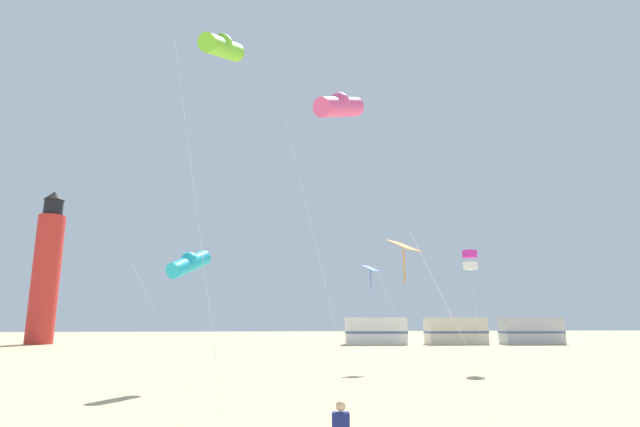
# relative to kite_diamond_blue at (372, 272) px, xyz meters

# --- Properties ---
(kite_diamond_blue) EXTENTS (3.19, 3.19, 5.81)m
(kite_diamond_blue) POSITION_rel_kite_diamond_blue_xyz_m (0.00, 0.00, 0.00)
(kite_diamond_blue) COLOR silver
(kite_diamond_blue) RESTS_ON ground
(kite_tube_cyan) EXTENTS (3.18, 3.57, 5.85)m
(kite_tube_cyan) POSITION_rel_kite_diamond_blue_xyz_m (-9.48, -6.33, -0.26)
(kite_tube_cyan) COLOR silver
(kite_tube_cyan) RESTS_ON ground
(kite_tube_rainbow) EXTENTS (3.15, 3.24, 10.85)m
(kite_tube_rainbow) POSITION_rel_kite_diamond_blue_xyz_m (-3.56, -12.42, 4.74)
(kite_tube_rainbow) COLOR silver
(kite_tube_rainbow) RESTS_ON ground
(kite_box_magenta) EXTENTS (0.82, 0.82, 6.68)m
(kite_box_magenta) POSITION_rel_kite_diamond_blue_xyz_m (5.76, -0.53, 0.69)
(kite_box_magenta) COLOR silver
(kite_box_magenta) RESTS_ON ground
(kite_tube_lime) EXTENTS (2.43, 2.91, 13.29)m
(kite_tube_lime) POSITION_rel_kite_diamond_blue_xyz_m (-7.83, -11.77, 7.18)
(kite_tube_lime) COLOR silver
(kite_tube_lime) RESTS_ON ground
(kite_diamond_orange) EXTENTS (3.21, 3.21, 5.23)m
(kite_diamond_orange) POSITION_rel_kite_diamond_blue_xyz_m (-1.61, -13.43, -0.56)
(kite_diamond_orange) COLOR silver
(kite_diamond_orange) RESTS_ON ground
(lighthouse_distant) EXTENTS (2.80, 2.80, 16.80)m
(lighthouse_distant) POSITION_rel_kite_diamond_blue_xyz_m (-30.46, 28.91, 2.43)
(lighthouse_distant) COLOR red
(lighthouse_distant) RESTS_ON ground
(rv_van_white) EXTENTS (6.58, 2.77, 2.80)m
(rv_van_white) POSITION_rel_kite_diamond_blue_xyz_m (5.35, 24.99, -4.02)
(rv_van_white) COLOR white
(rv_van_white) RESTS_ON ground
(rv_van_cream) EXTENTS (6.52, 2.57, 2.80)m
(rv_van_cream) POSITION_rel_kite_diamond_blue_xyz_m (14.06, 24.81, -4.02)
(rv_van_cream) COLOR beige
(rv_van_cream) RESTS_ON ground
(rv_van_silver) EXTENTS (6.44, 2.35, 2.80)m
(rv_van_silver) POSITION_rel_kite_diamond_blue_xyz_m (22.12, 23.99, -4.02)
(rv_van_silver) COLOR #B7BABF
(rv_van_silver) RESTS_ON ground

